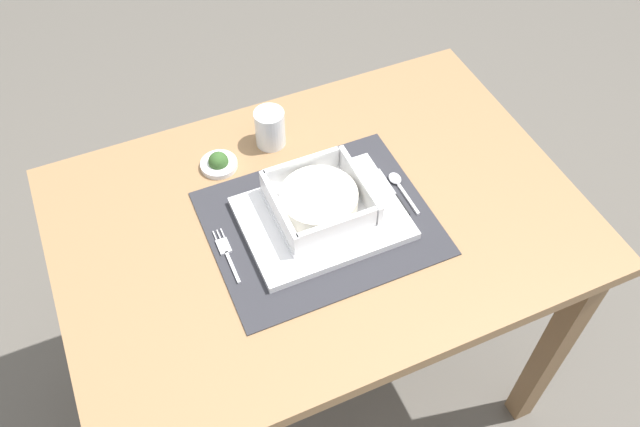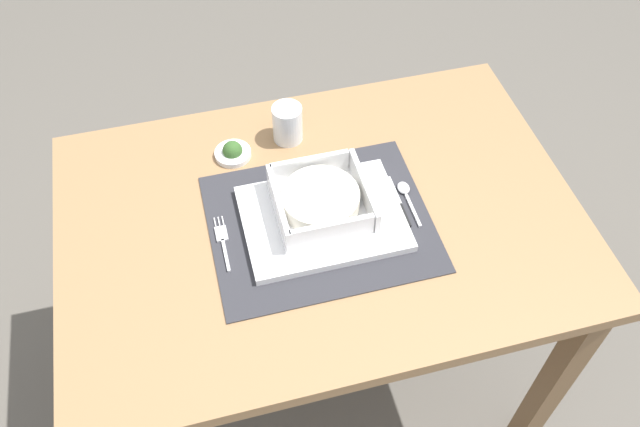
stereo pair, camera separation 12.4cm
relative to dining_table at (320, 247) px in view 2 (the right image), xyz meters
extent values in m
plane|color=#59544C|center=(0.00, 0.00, -0.62)|extent=(6.00, 6.00, 0.00)
cube|color=#936D47|center=(0.00, 0.00, 0.09)|extent=(1.01, 0.70, 0.03)
cube|color=brown|center=(0.46, -0.30, -0.27)|extent=(0.05, 0.05, 0.69)
cube|color=brown|center=(-0.46, 0.30, -0.27)|extent=(0.05, 0.05, 0.69)
cube|color=brown|center=(0.46, 0.30, -0.27)|extent=(0.05, 0.05, 0.69)
cube|color=#2D2D33|center=(-0.01, -0.02, 0.10)|extent=(0.42, 0.35, 0.00)
cube|color=white|center=(0.00, -0.02, 0.11)|extent=(0.30, 0.23, 0.02)
cube|color=white|center=(0.00, 0.00, 0.13)|extent=(0.18, 0.18, 0.01)
cube|color=white|center=(-0.08, 0.00, 0.16)|extent=(0.01, 0.18, 0.05)
cube|color=white|center=(0.09, 0.00, 0.16)|extent=(0.01, 0.18, 0.05)
cube|color=white|center=(0.00, -0.08, 0.16)|extent=(0.16, 0.01, 0.05)
cube|color=white|center=(0.00, 0.09, 0.16)|extent=(0.16, 0.01, 0.05)
cylinder|color=silver|center=(0.00, 0.00, 0.15)|extent=(0.15, 0.15, 0.04)
cube|color=silver|center=(-0.19, -0.05, 0.11)|extent=(0.01, 0.07, 0.00)
cube|color=silver|center=(-0.19, 0.00, 0.11)|extent=(0.02, 0.04, 0.00)
cylinder|color=silver|center=(-0.20, 0.03, 0.11)|extent=(0.00, 0.02, 0.00)
cylinder|color=silver|center=(-0.19, 0.03, 0.11)|extent=(0.00, 0.02, 0.00)
cylinder|color=silver|center=(-0.19, 0.03, 0.11)|extent=(0.00, 0.02, 0.00)
cube|color=silver|center=(0.18, -0.04, 0.11)|extent=(0.01, 0.08, 0.00)
ellipsoid|color=silver|center=(0.18, 0.02, 0.11)|extent=(0.02, 0.03, 0.01)
cube|color=black|center=(0.15, -0.05, 0.11)|extent=(0.01, 0.06, 0.01)
cube|color=silver|center=(0.15, 0.02, 0.11)|extent=(0.01, 0.07, 0.00)
cylinder|color=white|center=(-0.01, 0.23, 0.15)|extent=(0.06, 0.06, 0.08)
cylinder|color=gold|center=(-0.01, 0.23, 0.13)|extent=(0.05, 0.05, 0.06)
cylinder|color=white|center=(-0.14, 0.20, 0.11)|extent=(0.08, 0.08, 0.01)
sphere|color=#335926|center=(-0.14, 0.20, 0.12)|extent=(0.04, 0.04, 0.04)
camera|label=1|loc=(-0.32, -0.73, 1.10)|focal=36.85mm
camera|label=2|loc=(-0.20, -0.77, 1.10)|focal=36.85mm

